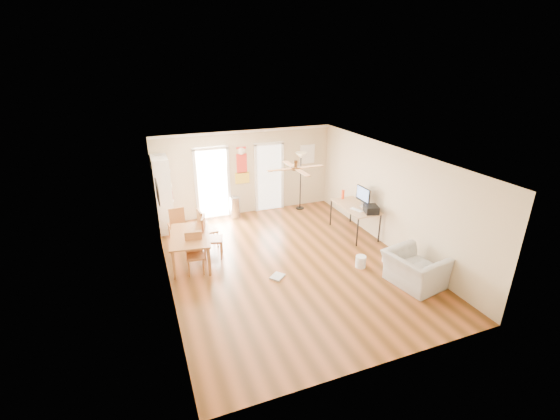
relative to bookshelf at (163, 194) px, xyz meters
name	(u,v)px	position (x,y,z in m)	size (l,w,h in m)	color
floor	(289,263)	(2.52, -3.10, -1.06)	(7.00, 7.00, 0.00)	brown
ceiling	(290,157)	(2.52, -3.10, 1.54)	(5.50, 7.00, 0.00)	silver
wall_back	(246,173)	(2.52, 0.40, 0.24)	(5.50, 0.04, 2.60)	beige
wall_front	(381,298)	(2.52, -6.60, 0.24)	(5.50, 0.04, 2.60)	beige
wall_left	(164,232)	(-0.23, -3.10, 0.24)	(0.04, 7.00, 2.60)	beige
wall_right	(391,198)	(5.27, -3.10, 0.24)	(0.04, 7.00, 2.60)	beige
crown_molding	(290,159)	(2.52, -3.10, 1.50)	(5.50, 7.00, 0.08)	white
kitchen_doorway	(213,184)	(1.47, 0.39, -0.01)	(0.90, 0.10, 2.10)	white
bathroom_doorway	(269,178)	(3.27, 0.39, -0.01)	(0.80, 0.10, 2.10)	white
wall_decal	(242,165)	(2.39, 0.38, 0.49)	(0.46, 0.03, 1.10)	red
ac_grille	(307,154)	(4.57, 0.37, 0.64)	(0.50, 0.04, 0.60)	white
framed_poster	(157,192)	(-0.21, -1.70, 0.64)	(0.04, 0.66, 0.48)	black
ceiling_fan	(296,168)	(2.52, -3.40, 1.37)	(1.24, 1.24, 0.20)	#593819
bookshelf	(163,194)	(0.00, 0.00, 0.00)	(0.42, 0.95, 2.12)	silver
dining_table	(191,249)	(0.37, -2.23, -0.69)	(0.89, 1.48, 0.74)	olive
dining_chair_right_a	(208,228)	(0.92, -1.51, -0.55)	(0.42, 0.42, 1.02)	#AB7737
dining_chair_right_b	(213,237)	(0.92, -2.11, -0.53)	(0.44, 0.44, 1.06)	#9C5B32
dining_chair_near	(195,254)	(0.38, -2.70, -0.59)	(0.38, 0.38, 0.93)	#AD6D37
dining_chair_far	(176,223)	(0.20, -0.83, -0.58)	(0.40, 0.40, 0.97)	#A06833
trash_can	(235,207)	(2.05, 0.09, -0.73)	(0.31, 0.31, 0.66)	#B1B0B3
torchiere_lamp	(300,181)	(4.21, 0.05, -0.13)	(0.35, 0.35, 1.85)	black
computer_desk	(354,220)	(4.84, -2.19, -0.65)	(0.76, 1.51, 0.81)	tan
imac	(363,197)	(4.99, -2.30, 0.03)	(0.08, 0.60, 0.56)	black
keyboard	(357,210)	(4.72, -2.46, -0.24)	(0.12, 0.37, 0.01)	silver
printer	(371,209)	(4.97, -2.75, -0.15)	(0.33, 0.38, 0.20)	black
orange_bottle	(343,194)	(4.82, -1.55, -0.12)	(0.09, 0.09, 0.26)	#FE4416
wastebasket_a	(361,262)	(4.02, -3.85, -0.92)	(0.24, 0.24, 0.28)	silver
wastebasket_b	(387,256)	(4.76, -3.87, -0.92)	(0.24, 0.24, 0.28)	silver
floor_cloth	(277,277)	(2.03, -3.59, -1.04)	(0.31, 0.25, 0.04)	#AAA9A4
armchair	(414,269)	(4.67, -4.90, -0.69)	(1.13, 0.99, 0.74)	#AFAEA9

